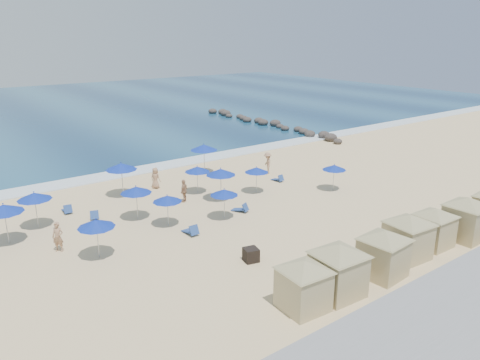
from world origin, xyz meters
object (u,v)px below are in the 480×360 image
Objects in this scene: cabana_3 at (408,231)px; umbrella_9 at (204,147)px; umbrella_3 at (96,224)px; cabana_2 at (384,247)px; trash_bin at (251,255)px; umbrella_10 at (257,170)px; cabana_5 at (467,213)px; umbrella_2 at (34,196)px; umbrella_11 at (334,167)px; cabana_4 at (434,222)px; umbrella_5 at (136,190)px; umbrella_12 at (167,199)px; umbrella_1 at (4,208)px; cabana_0 at (304,279)px; cabana_1 at (338,263)px; umbrella_6 at (224,192)px; umbrella_8 at (221,172)px; beachgoer_0 at (58,237)px; umbrella_7 at (197,169)px; rock_jetty at (267,123)px; beachgoer_3 at (155,178)px; beachgoer_1 at (184,191)px; umbrella_4 at (121,166)px; beachgoer_2 at (267,163)px.

umbrella_9 is at bearing 90.15° from cabana_3.
cabana_2 is at bearing -44.62° from umbrella_3.
trash_bin is 11.59m from umbrella_10.
cabana_5 is at bearing -1.06° from cabana_2.
umbrella_11 is (20.63, -6.21, -0.25)m from umbrella_2.
cabana_4 is 18.47m from umbrella_5.
umbrella_12 is (-13.86, 1.46, -0.01)m from umbrella_11.
umbrella_1 is at bearing 159.62° from umbrella_12.
cabana_0 is 17.80m from umbrella_1.
cabana_1 is 11.04m from umbrella_6.
umbrella_8 reaches higher than umbrella_10.
umbrella_8 is 12.37m from beachgoer_0.
umbrella_7 is at bearing 4.50° from umbrella_1.
rock_jetty is 5.81× the size of cabana_5.
cabana_2 is 16.67m from umbrella_7.
cabana_3 is 2.07× the size of umbrella_11.
cabana_5 reaches higher than beachgoer_3.
cabana_5 is 2.16× the size of umbrella_6.
umbrella_9 is 7.53m from beachgoer_1.
cabana_5 is 14.86m from umbrella_6.
umbrella_2 is 1.42× the size of beachgoer_1.
umbrella_4 reaches higher than cabana_0.
umbrella_1 is 12.47m from beachgoer_3.
umbrella_2 reaches higher than rock_jetty.
cabana_0 is 14.95m from umbrella_8.
cabana_2 is 2.79m from cabana_3.
umbrella_6 is at bearing -103.94° from umbrella_7.
umbrella_3 is at bearing -76.45° from umbrella_2.
cabana_3 reaches higher than umbrella_2.
umbrella_6 is 0.79× the size of umbrella_9.
cabana_3 is at bearing -41.49° from umbrella_1.
umbrella_9 is 5.73m from beachgoer_2.
umbrella_2 is 11.93m from umbrella_6.
umbrella_12 reaches higher than rock_jetty.
umbrella_8 is 0.92× the size of umbrella_9.
cabana_0 reaches higher than umbrella_1.
umbrella_7 is (11.72, -0.40, -0.19)m from umbrella_2.
cabana_4 is (5.26, 0.43, -0.10)m from cabana_2.
trash_bin is at bearing -85.35° from umbrella_4.
umbrella_9 is at bearing 17.11° from umbrella_1.
umbrella_4 is at bearing 89.43° from beachgoer_0.
rock_jetty is at bearing 44.86° from umbrella_6.
umbrella_5 is at bearing 115.14° from umbrella_12.
cabana_2 reaches higher than beachgoer_0.
umbrella_4 is at bearing 90.56° from cabana_0.
umbrella_4 is 1.15× the size of umbrella_5.
rock_jetty is at bearing 60.88° from umbrella_11.
umbrella_8 is at bearing 177.64° from beachgoer_3.
cabana_4 is 1.85× the size of umbrella_7.
cabana_3 is 2.34× the size of beachgoer_2.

